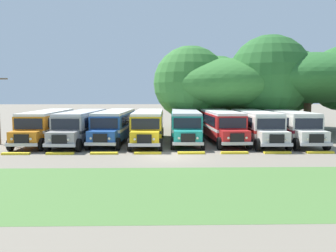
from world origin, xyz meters
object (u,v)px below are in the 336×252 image
(parked_bus_slot_1, at_px, (81,125))
(broad_shade_tree, at_px, (219,85))
(parked_bus_slot_2, at_px, (115,124))
(parked_bus_slot_0, at_px, (47,125))
(parked_bus_slot_6, at_px, (256,125))
(parked_bus_slot_3, at_px, (148,125))
(parked_bus_slot_5, at_px, (221,124))
(parked_bus_slot_4, at_px, (185,124))
(secondary_tree, at_px, (302,78))
(parked_bus_slot_7, at_px, (288,125))

(parked_bus_slot_1, relative_size, broad_shade_tree, 0.69)
(broad_shade_tree, bearing_deg, parked_bus_slot_2, -140.99)
(parked_bus_slot_0, distance_m, parked_bus_slot_2, 6.13)
(parked_bus_slot_6, height_order, broad_shade_tree, broad_shade_tree)
(parked_bus_slot_3, height_order, parked_bus_slot_5, same)
(parked_bus_slot_1, xyz_separation_m, parked_bus_slot_3, (6.04, 0.07, 0.00))
(parked_bus_slot_3, relative_size, parked_bus_slot_5, 1.00)
(parked_bus_slot_1, height_order, parked_bus_slot_3, same)
(parked_bus_slot_4, relative_size, secondary_tree, 0.60)
(parked_bus_slot_2, relative_size, parked_bus_slot_5, 1.00)
(parked_bus_slot_7, bearing_deg, parked_bus_slot_2, -92.05)
(parked_bus_slot_3, xyz_separation_m, parked_bus_slot_5, (6.70, 0.55, 0.00))
(parked_bus_slot_7, bearing_deg, parked_bus_slot_4, -93.44)
(parked_bus_slot_0, relative_size, parked_bus_slot_6, 1.00)
(parked_bus_slot_6, relative_size, broad_shade_tree, 0.68)
(secondary_tree, bearing_deg, parked_bus_slot_7, -118.41)
(parked_bus_slot_0, distance_m, parked_bus_slot_7, 22.08)
(parked_bus_slot_5, distance_m, parked_bus_slot_7, 6.14)
(parked_bus_slot_4, xyz_separation_m, secondary_tree, (13.95, 7.81, 4.55))
(parked_bus_slot_7, relative_size, secondary_tree, 0.60)
(parked_bus_slot_6, height_order, parked_bus_slot_7, same)
(parked_bus_slot_1, bearing_deg, broad_shade_tree, 127.85)
(parked_bus_slot_5, distance_m, broad_shade_tree, 9.94)
(parked_bus_slot_4, bearing_deg, parked_bus_slot_7, 88.57)
(parked_bus_slot_4, distance_m, broad_shade_tree, 10.92)
(parked_bus_slot_1, xyz_separation_m, parked_bus_slot_2, (2.91, 0.61, 0.00))
(parked_bus_slot_1, bearing_deg, parked_bus_slot_5, 96.21)
(parked_bus_slot_3, xyz_separation_m, parked_bus_slot_6, (9.75, -0.17, 0.00))
(parked_bus_slot_2, xyz_separation_m, parked_bus_slot_6, (12.89, -0.70, 0.00))
(parked_bus_slot_3, relative_size, broad_shade_tree, 0.68)
(parked_bus_slot_1, distance_m, parked_bus_slot_5, 12.76)
(parked_bus_slot_0, bearing_deg, parked_bus_slot_3, 88.41)
(parked_bus_slot_0, height_order, broad_shade_tree, broad_shade_tree)
(secondary_tree, bearing_deg, parked_bus_slot_2, -159.17)
(parked_bus_slot_0, distance_m, parked_bus_slot_6, 19.02)
(parked_bus_slot_6, bearing_deg, secondary_tree, 138.04)
(parked_bus_slot_1, bearing_deg, parked_bus_slot_6, 93.05)
(broad_shade_tree, bearing_deg, parked_bus_slot_5, -98.62)
(parked_bus_slot_4, bearing_deg, parked_bus_slot_2, -88.04)
(parked_bus_slot_3, bearing_deg, parked_bus_slot_0, -90.73)
(parked_bus_slot_0, relative_size, parked_bus_slot_5, 1.00)
(parked_bus_slot_5, xyz_separation_m, secondary_tree, (10.65, 7.78, 4.55))
(parked_bus_slot_5, bearing_deg, parked_bus_slot_0, -91.69)
(parked_bus_slot_2, xyz_separation_m, parked_bus_slot_7, (15.95, -0.58, 0.00))
(parked_bus_slot_1, distance_m, parked_bus_slot_2, 2.97)
(parked_bus_slot_2, distance_m, parked_bus_slot_5, 9.84)
(parked_bus_slot_2, relative_size, broad_shade_tree, 0.69)
(parked_bus_slot_3, bearing_deg, parked_bus_slot_7, 90.94)
(parked_bus_slot_0, bearing_deg, parked_bus_slot_6, 88.87)
(parked_bus_slot_1, distance_m, parked_bus_slot_3, 6.05)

